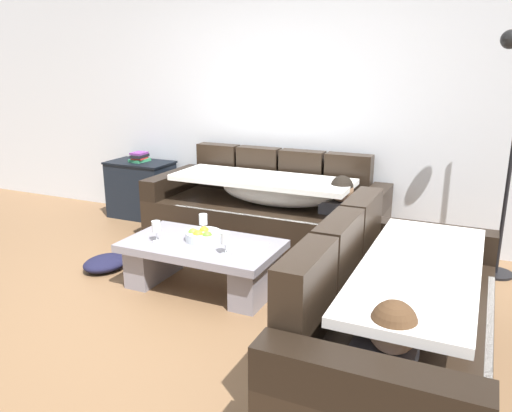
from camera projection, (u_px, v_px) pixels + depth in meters
name	position (u px, v px, depth m)	size (l,w,h in m)	color
ground_plane	(165.00, 312.00, 3.63)	(14.00, 14.00, 0.00)	brown
back_wall	(280.00, 100.00, 5.14)	(9.00, 0.10, 2.70)	silver
couch_along_wall	(269.00, 211.00, 4.92)	(2.25, 0.92, 0.88)	black
couch_near_window	(397.00, 322.00, 2.82)	(0.92, 2.04, 0.88)	black
coffee_table	(203.00, 259.00, 3.97)	(1.20, 0.68, 0.38)	gray
fruit_bowl	(203.00, 235.00, 3.96)	(0.28, 0.28, 0.10)	silver
wine_glass_near_left	(156.00, 227.00, 3.91)	(0.07, 0.07, 0.17)	silver
wine_glass_near_right	(225.00, 239.00, 3.66)	(0.07, 0.07, 0.17)	silver
wine_glass_far_back	(203.00, 220.00, 4.09)	(0.07, 0.07, 0.17)	silver
open_magazine	(247.00, 246.00, 3.83)	(0.28, 0.21, 0.01)	white
side_cabinet	(141.00, 189.00, 5.80)	(0.72, 0.44, 0.64)	black
book_stack_on_cabinet	(140.00, 157.00, 5.69)	(0.18, 0.23, 0.10)	#338C59
floor_lamp	(506.00, 143.00, 3.96)	(0.33, 0.31, 1.95)	black
crumpled_garment	(106.00, 263.00, 4.37)	(0.40, 0.32, 0.12)	#191933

